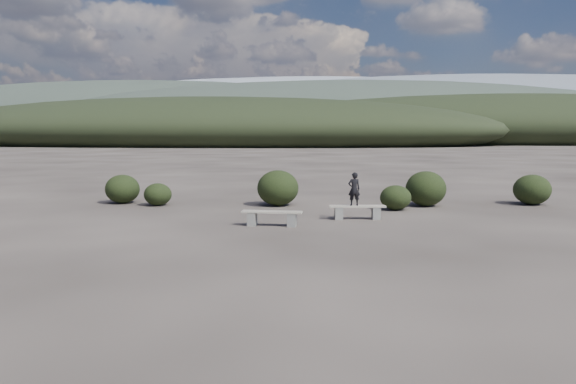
# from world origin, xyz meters

# --- Properties ---
(ground) EXTENTS (1200.00, 1200.00, 0.00)m
(ground) POSITION_xyz_m (0.00, 0.00, 0.00)
(ground) COLOR #2A2421
(ground) RESTS_ON ground
(bench_left) EXTENTS (1.75, 0.44, 0.43)m
(bench_left) POSITION_xyz_m (-1.26, 4.49, 0.26)
(bench_left) COLOR slate
(bench_left) RESTS_ON ground
(bench_right) EXTENTS (1.76, 0.55, 0.43)m
(bench_right) POSITION_xyz_m (1.21, 5.94, 0.26)
(bench_right) COLOR slate
(bench_right) RESTS_ON ground
(seated_person) EXTENTS (0.42, 0.33, 1.03)m
(seated_person) POSITION_xyz_m (1.10, 5.93, 0.94)
(seated_person) COLOR black
(seated_person) RESTS_ON bench_right
(shrub_a) EXTENTS (1.00, 1.00, 0.82)m
(shrub_a) POSITION_xyz_m (-5.94, 8.46, 0.41)
(shrub_a) COLOR black
(shrub_a) RESTS_ON ground
(shrub_b) EXTENTS (1.51, 1.51, 1.29)m
(shrub_b) POSITION_xyz_m (-1.58, 8.86, 0.65)
(shrub_b) COLOR black
(shrub_b) RESTS_ON ground
(shrub_c) EXTENTS (1.07, 1.07, 0.86)m
(shrub_c) POSITION_xyz_m (2.58, 8.14, 0.43)
(shrub_c) COLOR black
(shrub_c) RESTS_ON ground
(shrub_d) EXTENTS (1.45, 1.45, 1.27)m
(shrub_d) POSITION_xyz_m (3.76, 9.25, 0.63)
(shrub_d) COLOR black
(shrub_d) RESTS_ON ground
(shrub_e) EXTENTS (1.34, 1.34, 1.12)m
(shrub_e) POSITION_xyz_m (7.72, 10.00, 0.56)
(shrub_e) COLOR black
(shrub_e) RESTS_ON ground
(shrub_f) EXTENTS (1.27, 1.27, 1.08)m
(shrub_f) POSITION_xyz_m (-7.47, 8.97, 0.54)
(shrub_f) COLOR black
(shrub_f) RESTS_ON ground
(mountain_ridges) EXTENTS (500.00, 400.00, 56.00)m
(mountain_ridges) POSITION_xyz_m (-7.48, 339.06, 10.84)
(mountain_ridges) COLOR black
(mountain_ridges) RESTS_ON ground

